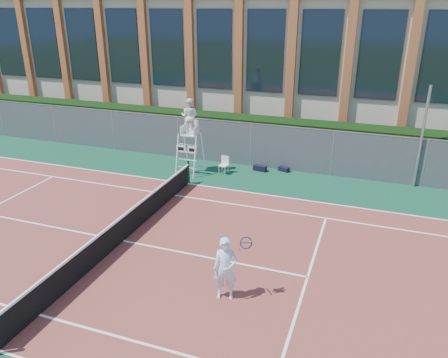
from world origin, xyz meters
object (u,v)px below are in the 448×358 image
(steel_pole, at_px, (422,138))
(tennis_player, at_px, (226,269))
(umpire_chair, at_px, (190,118))
(plastic_chair, at_px, (224,163))

(steel_pole, bearing_deg, tennis_player, -116.88)
(tennis_player, bearing_deg, umpire_chair, 119.22)
(plastic_chair, height_order, tennis_player, tennis_player)
(steel_pole, xyz_separation_m, plastic_chair, (-8.60, -1.31, -1.76))
(steel_pole, relative_size, plastic_chair, 5.32)
(umpire_chair, bearing_deg, plastic_chair, 11.82)
(steel_pole, height_order, tennis_player, steel_pole)
(steel_pole, height_order, umpire_chair, steel_pole)
(steel_pole, distance_m, tennis_player, 11.78)
(steel_pole, height_order, plastic_chair, steel_pole)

